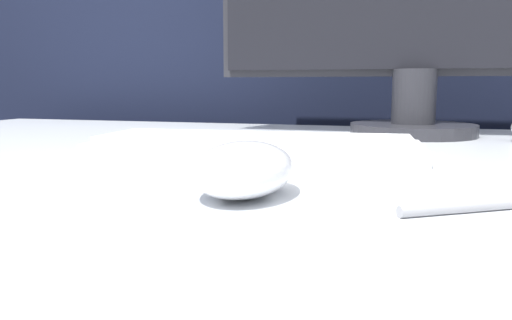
# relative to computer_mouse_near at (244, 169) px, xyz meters

# --- Properties ---
(partition_panel) EXTENTS (5.00, 0.03, 1.37)m
(partition_panel) POSITION_rel_computer_mouse_near_xyz_m (0.03, 0.83, -0.09)
(partition_panel) COLOR black
(partition_panel) RESTS_ON ground_plane
(computer_mouse_near) EXTENTS (0.08, 0.11, 0.04)m
(computer_mouse_near) POSITION_rel_computer_mouse_near_xyz_m (0.00, 0.00, 0.00)
(computer_mouse_near) COLOR white
(computer_mouse_near) RESTS_ON desk
(keyboard) EXTENTS (0.41, 0.16, 0.02)m
(keyboard) POSITION_rel_computer_mouse_near_xyz_m (-0.06, 0.22, -0.01)
(keyboard) COLOR white
(keyboard) RESTS_ON desk
(pen) EXTENTS (0.13, 0.09, 0.01)m
(pen) POSITION_rel_computer_mouse_near_xyz_m (0.18, 0.01, -0.02)
(pen) COLOR #99999E
(pen) RESTS_ON desk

